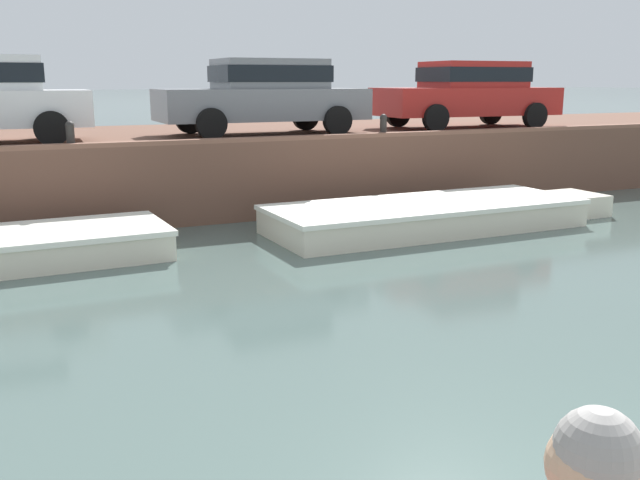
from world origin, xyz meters
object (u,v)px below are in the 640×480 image
object	(u,v)px
boat_moored_central_cream	(439,215)
mooring_bollard_mid	(70,133)
mooring_bollard_east	(383,124)
car_centre_grey	(265,93)
car_right_inner_red	(469,92)

from	to	relation	value
boat_moored_central_cream	mooring_bollard_mid	bearing A→B (deg)	159.35
boat_moored_central_cream	mooring_bollard_east	bearing A→B (deg)	87.26
car_centre_grey	car_right_inner_red	world-z (taller)	same
boat_moored_central_cream	car_centre_grey	bearing A→B (deg)	116.94
boat_moored_central_cream	mooring_bollard_mid	xyz separation A→B (m)	(-5.95, 2.24, 1.48)
car_right_inner_red	mooring_bollard_east	distance (m)	3.54
mooring_bollard_east	mooring_bollard_mid	bearing A→B (deg)	180.00
car_centre_grey	boat_moored_central_cream	bearing A→B (deg)	-63.06
car_right_inner_red	car_centre_grey	bearing A→B (deg)	179.98
boat_moored_central_cream	car_centre_grey	size ratio (longest dim) A/B	1.57
mooring_bollard_mid	mooring_bollard_east	size ratio (longest dim) A/B	1.00
mooring_bollard_mid	mooring_bollard_east	distance (m)	6.05
boat_moored_central_cream	car_centre_grey	distance (m)	4.67
boat_moored_central_cream	mooring_bollard_mid	world-z (taller)	mooring_bollard_mid
boat_moored_central_cream	car_right_inner_red	distance (m)	5.37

